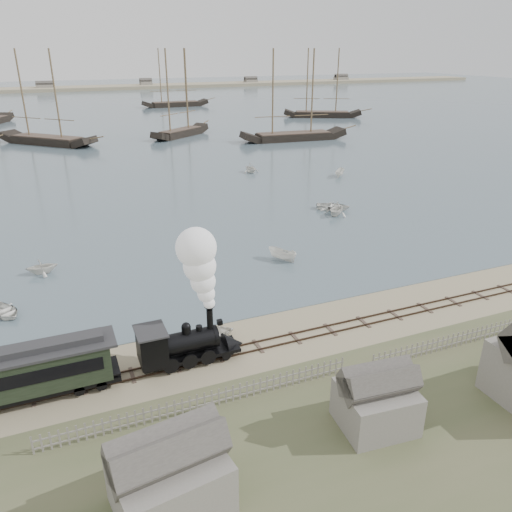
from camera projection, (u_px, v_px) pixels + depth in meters
name	position (u px, v px, depth m)	size (l,w,h in m)	color
ground	(260.00, 330.00, 38.07)	(600.00, 600.00, 0.00)	tan
harbor_water	(80.00, 106.00, 182.91)	(600.00, 336.00, 0.06)	#455863
rail_track	(271.00, 343.00, 36.35)	(120.00, 1.80, 0.16)	#33251C
picket_fence_west	(206.00, 409.00, 29.80)	(19.00, 0.10, 1.20)	slate
picket_fence_east	(459.00, 346.00, 36.09)	(15.00, 0.10, 1.20)	slate
shed_left	(172.00, 507.00, 23.46)	(5.00, 4.00, 4.10)	slate
shed_mid	(374.00, 425.00, 28.55)	(4.00, 3.50, 3.60)	slate
far_spit	(67.00, 90.00, 251.09)	(500.00, 20.00, 1.80)	tan
locomotive	(199.00, 306.00, 32.87)	(7.34, 2.74, 9.16)	black
passenger_coach	(2.00, 376.00, 29.42)	(13.25, 2.56, 3.22)	black
beached_dinghy	(210.00, 334.00, 36.86)	(3.80, 2.72, 0.79)	silver
rowboat_0	(4.00, 311.00, 39.96)	(3.57, 2.55, 0.74)	silver
rowboat_1	(42.00, 266.00, 47.22)	(2.84, 2.45, 1.50)	silver
rowboat_2	(282.00, 255.00, 50.22)	(3.16, 1.19, 1.22)	silver
rowboat_3	(333.00, 206.00, 66.11)	(4.43, 3.16, 0.92)	silver
rowboat_4	(336.00, 209.00, 63.62)	(3.39, 2.92, 1.78)	silver
rowboat_5	(340.00, 173.00, 83.00)	(3.22, 1.21, 1.24)	silver
rowboat_7	(251.00, 168.00, 85.53)	(3.16, 2.72, 1.66)	silver
schooner_2	(41.00, 97.00, 107.37)	(24.17, 5.58, 20.00)	black
schooner_3	(178.00, 93.00, 116.97)	(18.11, 4.18, 20.00)	black
schooner_4	(295.00, 95.00, 112.18)	(24.89, 5.74, 20.00)	black
schooner_5	(324.00, 83.00, 150.40)	(23.49, 5.42, 20.00)	black
schooner_8	(174.00, 78.00, 178.06)	(23.83, 5.50, 20.00)	black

